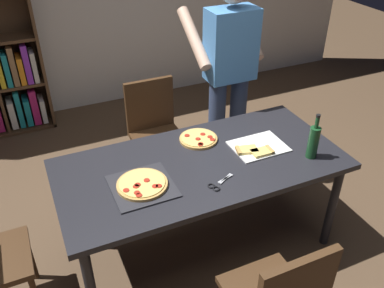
% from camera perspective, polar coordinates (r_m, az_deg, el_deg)
% --- Properties ---
extents(ground_plane, '(12.00, 12.00, 0.00)m').
position_cam_1_polar(ground_plane, '(3.16, 1.14, -13.61)').
color(ground_plane, brown).
extents(dining_table, '(1.86, 0.89, 0.75)m').
position_cam_1_polar(dining_table, '(2.71, 1.30, -3.72)').
color(dining_table, '#232328').
rests_on(dining_table, ground_plane).
extents(chair_far_side, '(0.42, 0.42, 0.90)m').
position_cam_1_polar(chair_far_side, '(3.52, -5.20, 2.43)').
color(chair_far_side, '#472D19').
rests_on(chair_far_side, ground_plane).
extents(person_serving_pizza, '(0.55, 0.54, 1.75)m').
position_cam_1_polar(person_serving_pizza, '(3.32, 5.11, 9.94)').
color(person_serving_pizza, '#38476B').
rests_on(person_serving_pizza, ground_plane).
extents(pepperoni_pizza_on_tray, '(0.37, 0.37, 0.04)m').
position_cam_1_polar(pepperoni_pizza_on_tray, '(2.47, -6.92, -5.65)').
color(pepperoni_pizza_on_tray, '#2D2D33').
rests_on(pepperoni_pizza_on_tray, dining_table).
extents(pizza_slices_on_towel, '(0.37, 0.28, 0.03)m').
position_cam_1_polar(pizza_slices_on_towel, '(2.81, 9.04, -0.56)').
color(pizza_slices_on_towel, white).
rests_on(pizza_slices_on_towel, dining_table).
extents(wine_bottle, '(0.07, 0.07, 0.32)m').
position_cam_1_polar(wine_bottle, '(2.76, 16.48, 0.36)').
color(wine_bottle, '#194723').
rests_on(wine_bottle, dining_table).
extents(kitchen_scissors, '(0.20, 0.13, 0.01)m').
position_cam_1_polar(kitchen_scissors, '(2.48, 3.63, -5.56)').
color(kitchen_scissors, silver).
rests_on(kitchen_scissors, dining_table).
extents(second_pizza_plain, '(0.27, 0.27, 0.03)m').
position_cam_1_polar(second_pizza_plain, '(2.88, 0.90, 0.75)').
color(second_pizza_plain, tan).
rests_on(second_pizza_plain, dining_table).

